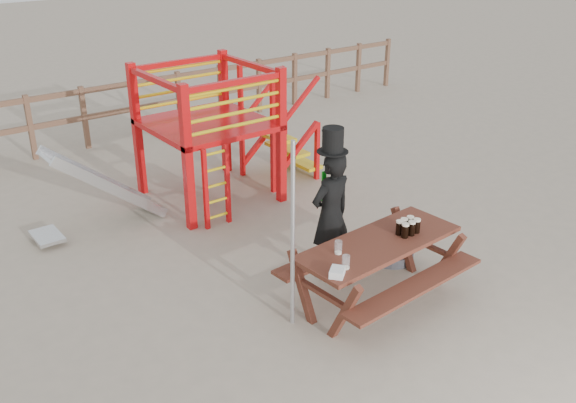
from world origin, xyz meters
name	(u,v)px	position (x,y,z in m)	size (l,w,h in m)	color
ground	(355,300)	(0.00, 0.00, 0.00)	(60.00, 60.00, 0.00)	tan
back_fence	(109,106)	(0.00, 7.00, 0.74)	(15.09, 0.09, 1.20)	brown
playground_fort	(204,133)	(0.12, 3.58, 1.07)	(4.71, 1.84, 2.10)	red
picnic_table	(378,264)	(0.18, -0.15, 0.49)	(2.09, 1.50, 0.78)	maroon
man_with_hat	(331,212)	(0.14, 0.64, 0.86)	(0.62, 0.43, 1.92)	black
metal_pole	(293,237)	(-0.86, 0.09, 1.06)	(0.05, 0.05, 2.12)	#B2B2B7
parasol_base	(392,255)	(1.03, 0.43, 0.07)	(0.56, 0.56, 0.24)	#3A3A3F
paper_bag	(337,272)	(-0.68, -0.42, 0.82)	(0.18, 0.14, 0.08)	white
stout_pints	(408,227)	(0.57, -0.20, 0.87)	(0.28, 0.19, 0.17)	black
empty_glasses	(342,255)	(-0.45, -0.22, 0.85)	(0.23, 0.37, 0.15)	silver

